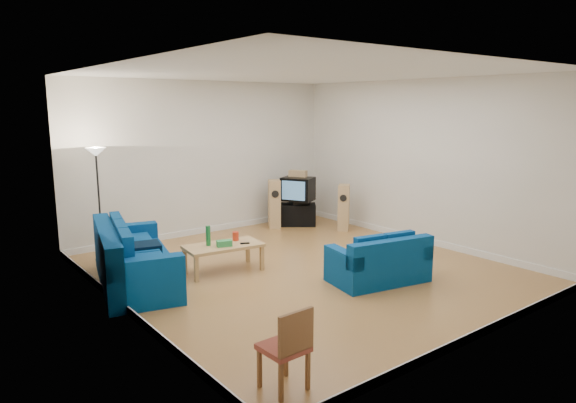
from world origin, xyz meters
TOP-DOWN VIEW (x-y plane):
  - room at (0.00, 0.00)m, footprint 6.01×6.51m
  - sofa_three_seat at (-2.51, 1.04)m, footprint 1.55×2.53m
  - sofa_loveseat at (0.57, -1.19)m, footprint 1.60×1.09m
  - coffee_table at (-1.07, 0.75)m, footprint 1.31×0.77m
  - bottle at (-1.29, 0.84)m, footprint 0.08×0.08m
  - tissue_box at (-1.11, 0.64)m, footprint 0.27×0.20m
  - red_canister at (-0.77, 0.85)m, footprint 0.11×0.11m
  - remote at (-0.77, 0.57)m, footprint 0.16×0.11m
  - tv_stand at (1.97, 2.59)m, footprint 0.91×0.84m
  - av_receiver at (2.00, 2.57)m, footprint 0.50×0.46m
  - television at (1.93, 2.54)m, footprint 0.76×0.84m
  - centre_speaker at (2.01, 2.64)m, footprint 0.34×0.43m
  - speaker_left at (1.40, 2.70)m, footprint 0.37×0.40m
  - speaker_right at (2.45, 1.59)m, footprint 0.38×0.37m
  - floor_lamp at (-2.45, 2.59)m, footprint 0.34×0.34m
  - dining_chair at (-2.45, -2.76)m, footprint 0.42×0.42m

SIDE VIEW (x-z plane):
  - tv_stand at x=1.97m, z-range 0.00..0.49m
  - sofa_loveseat at x=0.57m, z-range -0.09..0.65m
  - sofa_three_seat at x=-2.51m, z-range -0.12..0.79m
  - coffee_table at x=-1.07m, z-range 0.17..0.63m
  - remote at x=-0.77m, z-range 0.45..0.47m
  - dining_chair at x=-2.45m, z-range 0.05..0.89m
  - tissue_box at x=-1.11m, z-range 0.45..0.55m
  - speaker_right at x=2.45m, z-range 0.00..1.01m
  - red_canister at x=-0.77m, z-range 0.45..0.60m
  - av_receiver at x=2.00m, z-range 0.49..0.58m
  - speaker_left at x=1.40m, z-range 0.00..1.08m
  - bottle at x=-1.29m, z-range 0.45..0.78m
  - television at x=1.93m, z-range 0.58..1.11m
  - centre_speaker at x=2.01m, z-range 1.11..1.25m
  - room at x=0.00m, z-range -0.06..3.15m
  - floor_lamp at x=-2.45m, z-range 0.65..2.64m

